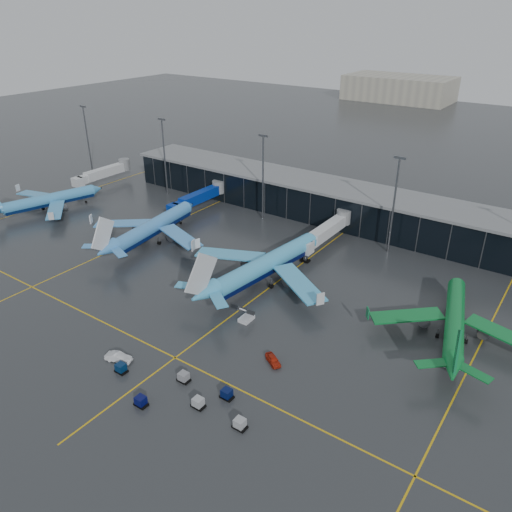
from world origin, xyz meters
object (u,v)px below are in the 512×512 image
Objects in this scene: service_van_red at (273,360)px; service_van_white at (118,357)px; airliner_klm_west at (49,193)px; airliner_aer_lingus at (457,310)px; airliner_arkefly at (153,218)px; airliner_klm_near at (267,254)px; baggage_carts at (184,394)px; mobile_airstair at (246,317)px.

service_van_white is at bearing 156.27° from service_van_red.
airliner_aer_lingus is (122.91, 4.68, -0.01)m from airliner_klm_west.
airliner_klm_west is 42.86m from airliner_arkefly.
airliner_aer_lingus is at bearing -9.00° from service_van_red.
service_van_white is (-23.29, -15.73, 0.10)m from service_van_red.
service_van_white is (-5.32, -40.49, -6.16)m from airliner_klm_near.
baggage_carts is 7.89× the size of mobile_airstair.
airliner_arkefly is at bearing 97.49° from service_van_red.
airliner_klm_near is at bearing 104.93° from baggage_carts.
airliner_arkefly is at bearing 167.04° from airliner_aer_lingus.
airliner_arkefly is at bearing 139.51° from baggage_carts.
airliner_klm_west is at bearing 169.65° from mobile_airstair.
service_van_white is (-16.18, 0.24, 0.06)m from baggage_carts.
airliner_arkefly reaches higher than service_van_white.
service_van_red is (12.04, -8.30, -0.05)m from mobile_airstair.
mobile_airstair is 26.53m from service_van_white.
airliner_klm_west is 84.96m from service_van_white.
airliner_arkefly reaches higher than mobile_airstair.
airliner_klm_near reaches higher than mobile_airstair.
baggage_carts is 5.49× the size of service_van_white.
airliner_arkefly is 80.19m from airliner_aer_lingus.
airliner_klm_near reaches higher than airliner_klm_west.
airliner_arkefly is 38.20m from airliner_klm_near.
service_van_white is at bearing -11.05° from airliner_klm_west.
airliner_klm_near is at bearing 169.54° from airliner_aer_lingus.
mobile_airstair is at bearing -63.67° from airliner_klm_near.
airliner_klm_near is 13.17× the size of mobile_airstair.
service_van_red is (-24.02, -27.40, -5.14)m from airliner_aer_lingus.
airliner_aer_lingus is at bearing 10.09° from airliner_klm_near.
mobile_airstair is (-4.92, 24.26, 0.01)m from baggage_carts.
airliner_aer_lingus is 9.07× the size of service_van_red.
mobile_airstair is (5.94, -16.47, -6.20)m from airliner_klm_near.
airliner_klm_west is 11.09× the size of mobile_airstair.
baggage_carts is (49.04, -41.86, -5.70)m from airliner_arkefly.
baggage_carts is 24.76m from mobile_airstair.
airliner_klm_west is at bearing 168.14° from airliner_aer_lingus.
airliner_arkefly is 1.10× the size of airliner_aer_lingus.
baggage_carts is 16.18m from service_van_white.
airliner_klm_near is 42.09m from airliner_aer_lingus.
baggage_carts reaches higher than service_van_white.
airliner_klm_west is 1.00× the size of airliner_aer_lingus.
airliner_klm_west is at bearing 109.31° from service_van_red.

